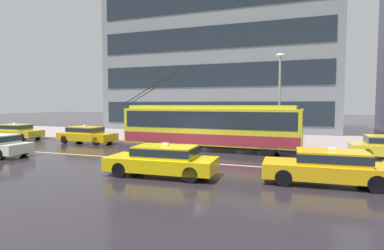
# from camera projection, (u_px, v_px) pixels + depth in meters

# --- Properties ---
(ground_plane) EXTENTS (160.00, 160.00, 0.00)m
(ground_plane) POSITION_uv_depth(u_px,v_px,m) (183.00, 157.00, 17.43)
(ground_plane) COLOR #262127
(sidewalk_slab) EXTENTS (80.00, 10.00, 0.14)m
(sidewalk_slab) POSITION_uv_depth(u_px,v_px,m) (224.00, 138.00, 26.74)
(sidewalk_slab) COLOR gray
(sidewalk_slab) RESTS_ON ground_plane
(crosswalk_stripe_edge_near) EXTENTS (0.44, 4.40, 0.01)m
(crosswalk_stripe_edge_near) POSITION_uv_depth(u_px,v_px,m) (332.00, 161.00, 16.18)
(crosswalk_stripe_edge_near) COLOR beige
(crosswalk_stripe_edge_near) RESTS_ON ground_plane
(crosswalk_stripe_inner_a) EXTENTS (0.44, 4.40, 0.01)m
(crosswalk_stripe_inner_a) POSITION_uv_depth(u_px,v_px,m) (352.00, 163.00, 15.88)
(crosswalk_stripe_inner_a) COLOR beige
(crosswalk_stripe_inner_a) RESTS_ON ground_plane
(crosswalk_stripe_center) EXTENTS (0.44, 4.40, 0.01)m
(crosswalk_stripe_center) POSITION_uv_depth(u_px,v_px,m) (372.00, 164.00, 15.58)
(crosswalk_stripe_center) COLOR beige
(crosswalk_stripe_center) RESTS_ON ground_plane
(lane_centre_line) EXTENTS (72.00, 0.14, 0.01)m
(lane_centre_line) POSITION_uv_depth(u_px,v_px,m) (174.00, 161.00, 16.30)
(lane_centre_line) COLOR silver
(lane_centre_line) RESTS_ON ground_plane
(trolleybus) EXTENTS (12.29, 2.88, 5.13)m
(trolleybus) POSITION_uv_depth(u_px,v_px,m) (210.00, 125.00, 20.22)
(trolleybus) COLOR yellow
(trolleybus) RESTS_ON ground_plane
(taxi_far_behind) EXTENTS (4.43, 1.80, 1.39)m
(taxi_far_behind) POSITION_uv_depth(u_px,v_px,m) (16.00, 131.00, 26.49)
(taxi_far_behind) COLOR yellow
(taxi_far_behind) RESTS_ON ground_plane
(taxi_oncoming_far) EXTENTS (4.64, 1.98, 1.39)m
(taxi_oncoming_far) POSITION_uv_depth(u_px,v_px,m) (328.00, 166.00, 11.60)
(taxi_oncoming_far) COLOR yellow
(taxi_oncoming_far) RESTS_ON ground_plane
(taxi_oncoming_near) EXTENTS (4.67, 2.04, 1.39)m
(taxi_oncoming_near) POSITION_uv_depth(u_px,v_px,m) (163.00, 159.00, 12.97)
(taxi_oncoming_near) COLOR yellow
(taxi_oncoming_near) RESTS_ON ground_plane
(taxi_queued_behind_bus) EXTENTS (4.66, 2.04, 1.39)m
(taxi_queued_behind_bus) POSITION_uv_depth(u_px,v_px,m) (86.00, 134.00, 23.73)
(taxi_queued_behind_bus) COLOR #E5AD0F
(taxi_queued_behind_bus) RESTS_ON ground_plane
(bus_shelter) EXTENTS (3.55, 1.73, 2.43)m
(bus_shelter) POSITION_uv_depth(u_px,v_px,m) (221.00, 117.00, 23.92)
(bus_shelter) COLOR gray
(bus_shelter) RESTS_ON sidewalk_slab
(pedestrian_at_shelter) EXTENTS (0.49, 0.49, 1.65)m
(pedestrian_at_shelter) POSITION_uv_depth(u_px,v_px,m) (253.00, 129.00, 23.50)
(pedestrian_at_shelter) COLOR black
(pedestrian_at_shelter) RESTS_ON sidewalk_slab
(pedestrian_approaching_curb) EXTENTS (1.01, 1.01, 1.90)m
(pedestrian_approaching_curb) POSITION_uv_depth(u_px,v_px,m) (257.00, 123.00, 21.79)
(pedestrian_approaching_curb) COLOR #202C4E
(pedestrian_approaching_curb) RESTS_ON sidewalk_slab
(street_lamp) EXTENTS (0.60, 0.32, 6.26)m
(street_lamp) POSITION_uv_depth(u_px,v_px,m) (280.00, 91.00, 21.05)
(street_lamp) COLOR #939299
(street_lamp) RESTS_ON sidewalk_slab
(office_tower_corner_left) EXTENTS (25.49, 13.62, 19.45)m
(office_tower_corner_left) POSITION_uv_depth(u_px,v_px,m) (224.00, 48.00, 37.44)
(office_tower_corner_left) COLOR gray
(office_tower_corner_left) RESTS_ON ground_plane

